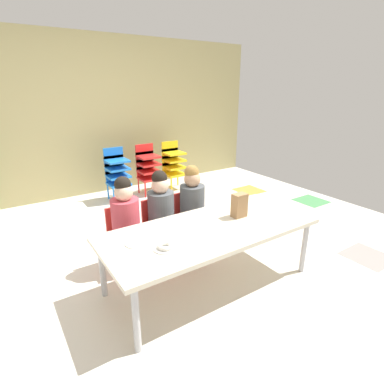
% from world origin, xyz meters
% --- Properties ---
extents(ground_plane, '(6.22, 4.57, 0.02)m').
position_xyz_m(ground_plane, '(0.00, 0.00, -0.01)').
color(ground_plane, silver).
extents(back_wall, '(6.22, 0.10, 2.44)m').
position_xyz_m(back_wall, '(0.00, 2.28, 1.22)').
color(back_wall, tan).
rests_on(back_wall, ground_plane).
extents(craft_table, '(1.85, 0.81, 0.55)m').
position_xyz_m(craft_table, '(0.15, -0.79, 0.51)').
color(craft_table, beige).
rests_on(craft_table, ground_plane).
extents(seated_child_near_camera, '(0.32, 0.31, 0.92)m').
position_xyz_m(seated_child_near_camera, '(-0.36, -0.16, 0.55)').
color(seated_child_near_camera, red).
rests_on(seated_child_near_camera, ground_plane).
extents(seated_child_middle_seat, '(0.32, 0.31, 0.92)m').
position_xyz_m(seated_child_middle_seat, '(0.01, -0.16, 0.55)').
color(seated_child_middle_seat, red).
rests_on(seated_child_middle_seat, ground_plane).
extents(seated_child_far_right, '(0.33, 0.33, 0.92)m').
position_xyz_m(seated_child_far_right, '(0.38, -0.16, 0.55)').
color(seated_child_far_right, red).
rests_on(seated_child_far_right, ground_plane).
extents(kid_chair_blue_stack, '(0.32, 0.30, 0.80)m').
position_xyz_m(kid_chair_blue_stack, '(0.26, 1.73, 0.46)').
color(kid_chair_blue_stack, blue).
rests_on(kid_chair_blue_stack, ground_plane).
extents(kid_chair_red_stack, '(0.32, 0.30, 0.80)m').
position_xyz_m(kid_chair_red_stack, '(0.77, 1.73, 0.46)').
color(kid_chair_red_stack, red).
rests_on(kid_chair_red_stack, ground_plane).
extents(kid_chair_yellow_stack, '(0.32, 0.30, 0.80)m').
position_xyz_m(kid_chair_yellow_stack, '(1.24, 1.73, 0.46)').
color(kid_chair_yellow_stack, yellow).
rests_on(kid_chair_yellow_stack, ground_plane).
extents(paper_bag_brown, '(0.13, 0.09, 0.22)m').
position_xyz_m(paper_bag_brown, '(0.51, -0.75, 0.66)').
color(paper_bag_brown, '#9E754C').
rests_on(paper_bag_brown, craft_table).
extents(paper_plate_near_edge, '(0.18, 0.18, 0.01)m').
position_xyz_m(paper_plate_near_edge, '(-0.34, -0.90, 0.55)').
color(paper_plate_near_edge, white).
rests_on(paper_plate_near_edge, craft_table).
extents(paper_plate_center_table, '(0.18, 0.18, 0.01)m').
position_xyz_m(paper_plate_center_table, '(-0.48, -0.71, 0.55)').
color(paper_plate_center_table, white).
rests_on(paper_plate_center_table, craft_table).
extents(donut_powdered_on_plate, '(0.12, 0.12, 0.03)m').
position_xyz_m(donut_powdered_on_plate, '(-0.34, -0.90, 0.57)').
color(donut_powdered_on_plate, white).
rests_on(donut_powdered_on_plate, craft_table).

